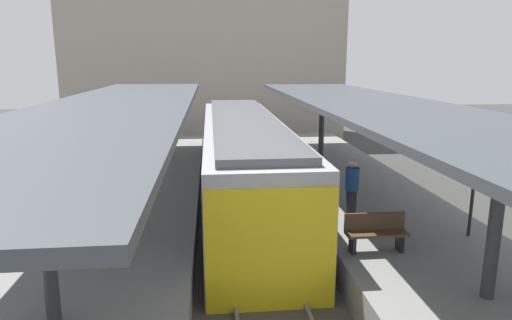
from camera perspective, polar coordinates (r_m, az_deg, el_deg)
ground_plane at (r=13.07m, az=-0.27°, el=-11.06°), size 80.00×80.00×0.00m
platform_left at (r=13.10m, az=-17.28°, el=-9.24°), size 4.40×28.00×1.00m
platform_right at (r=13.75m, az=15.85°, el=-8.10°), size 4.40×28.00×1.00m
track_ballast at (r=13.03m, az=-0.27°, el=-10.66°), size 3.20×28.00×0.20m
rail_near_side at (r=12.92m, az=-3.50°, el=-10.07°), size 0.08×28.00×0.14m
rail_far_side at (r=13.05m, az=2.92°, el=-9.83°), size 0.08×28.00×0.14m
commuter_train at (r=16.01m, az=-1.54°, el=-0.13°), size 2.78×14.62×3.10m
canopy_left at (r=13.65m, az=-17.08°, el=6.49°), size 4.18×21.00×3.04m
canopy_right at (r=14.28m, az=14.61°, el=6.69°), size 4.18×21.00×2.99m
platform_bench at (r=10.62m, az=14.90°, el=-8.67°), size 1.40×0.41×0.86m
platform_sign at (r=11.96m, az=25.96°, el=-1.35°), size 0.90×0.08×2.21m
passenger_near_bench at (r=11.50m, az=-17.55°, el=-4.78°), size 0.36×0.36×1.77m
passenger_far_end at (r=12.20m, az=12.01°, el=-3.68°), size 0.36×0.36×1.70m
station_building_backdrop at (r=31.93m, az=-6.34°, el=12.90°), size 18.00×6.00×11.00m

